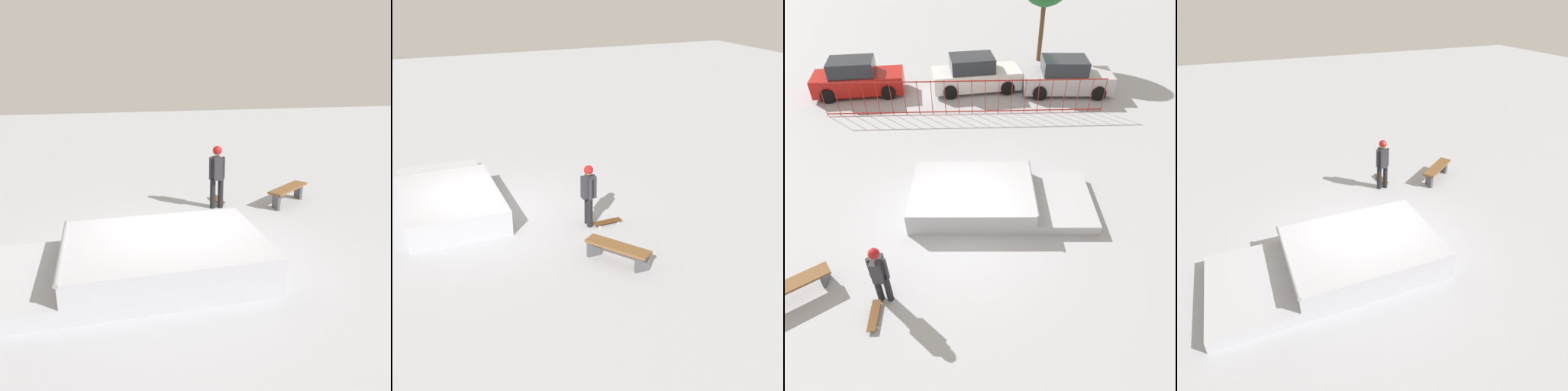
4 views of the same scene
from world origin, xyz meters
The scene contains 9 objects.
ground_plane centered at (0.00, 0.00, 0.00)m, with size 60.00×60.00×0.00m, color #A8AAB2.
skate_ramp centered at (0.79, 0.83, 0.32)m, with size 5.43×2.66×0.74m.
skater centered at (-1.71, -2.49, 1.01)m, with size 0.44×0.39×1.73m.
skateboard centered at (-1.89, -2.98, 0.08)m, with size 0.28×0.81×0.09m.
perimeter_fence centered at (0.00, 6.83, 0.77)m, with size 11.86×0.35×1.50m.
park_bench centered at (-3.79, -2.36, 0.36)m, with size 1.54×1.25×0.48m.
parked_car_red centered at (-5.06, 8.97, 0.72)m, with size 4.29×2.34×1.60m.
parked_car_white centered at (0.43, 9.35, 0.72)m, with size 4.32×2.43×1.60m.
parked_car_silver centered at (4.69, 8.98, 0.72)m, with size 4.13×1.98×1.60m.
Camera 3 is at (0.44, -7.52, 7.38)m, focal length 33.32 mm.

